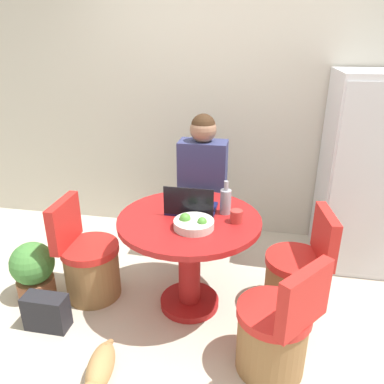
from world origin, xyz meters
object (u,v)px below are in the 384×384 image
(laptop, at_px, (191,206))
(cat, at_px, (100,369))
(dining_table, at_px, (189,244))
(chair_near_right_corner, at_px, (275,334))
(chair_left_side, at_px, (89,265))
(potted_plant, at_px, (33,270))
(handbag, at_px, (47,312))
(bottle, at_px, (226,201))
(refrigerator, at_px, (370,174))
(person_seated, at_px, (203,181))
(fruit_bowl, at_px, (194,224))
(chair_right_side, at_px, (297,278))

(laptop, bearing_deg, cat, 66.33)
(dining_table, height_order, chair_near_right_corner, chair_near_right_corner)
(chair_left_side, height_order, chair_near_right_corner, same)
(laptop, height_order, cat, laptop)
(potted_plant, xyz_separation_m, handbag, (0.27, -0.30, -0.11))
(laptop, distance_m, handbag, 1.24)
(dining_table, distance_m, potted_plant, 1.23)
(chair_near_right_corner, relative_size, bottle, 3.29)
(refrigerator, distance_m, bottle, 1.39)
(person_seated, distance_m, fruit_bowl, 0.87)
(refrigerator, height_order, fruit_bowl, refrigerator)
(refrigerator, height_order, chair_right_side, refrigerator)
(dining_table, xyz_separation_m, person_seated, (-0.02, 0.72, 0.20))
(dining_table, relative_size, bottle, 4.11)
(dining_table, distance_m, chair_left_side, 0.83)
(cat, relative_size, handbag, 1.65)
(chair_right_side, xyz_separation_m, bottle, (-0.54, 0.01, 0.57))
(bottle, xyz_separation_m, handbag, (-1.16, -0.54, -0.70))
(bottle, height_order, handbag, bottle)
(chair_right_side, bearing_deg, laptop, -96.73)
(chair_near_right_corner, bearing_deg, fruit_bowl, -83.26)
(dining_table, bearing_deg, chair_near_right_corner, -38.79)
(chair_left_side, relative_size, chair_near_right_corner, 1.00)
(cat, relative_size, potted_plant, 1.06)
(fruit_bowl, xyz_separation_m, handbag, (-0.98, -0.28, -0.64))
(chair_near_right_corner, bearing_deg, chair_left_side, -69.95)
(person_seated, xyz_separation_m, fruit_bowl, (0.07, -0.86, 0.04))
(fruit_bowl, bearing_deg, chair_right_side, 19.34)
(refrigerator, distance_m, chair_left_side, 2.42)
(chair_left_side, distance_m, chair_near_right_corner, 1.47)
(potted_plant, bearing_deg, handbag, -48.09)
(dining_table, xyz_separation_m, chair_right_side, (0.78, 0.11, -0.26))
(refrigerator, height_order, potted_plant, refrigerator)
(fruit_bowl, xyz_separation_m, potted_plant, (-1.25, 0.02, -0.53))
(chair_near_right_corner, xyz_separation_m, potted_plant, (-1.81, 0.36, -0.03))
(handbag, bearing_deg, dining_table, 24.57)
(chair_right_side, relative_size, potted_plant, 1.71)
(person_seated, height_order, bottle, person_seated)
(fruit_bowl, distance_m, handbag, 1.21)
(laptop, bearing_deg, fruit_bowl, 104.87)
(person_seated, height_order, cat, person_seated)
(person_seated, height_order, fruit_bowl, person_seated)
(chair_right_side, height_order, laptop, laptop)
(dining_table, bearing_deg, potted_plant, -173.94)
(refrigerator, distance_m, laptop, 1.61)
(chair_left_side, height_order, handbag, chair_left_side)
(chair_near_right_corner, xyz_separation_m, person_seated, (-0.63, 1.21, 0.47))
(chair_left_side, height_order, potted_plant, chair_left_side)
(chair_right_side, distance_m, handbag, 1.79)
(fruit_bowl, height_order, bottle, bottle)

